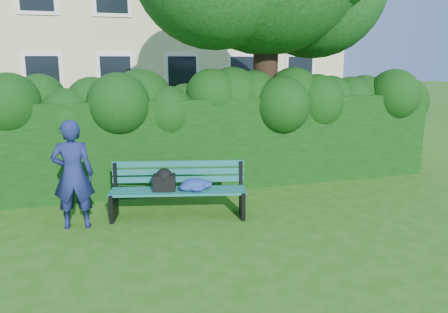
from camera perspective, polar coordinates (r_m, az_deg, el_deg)
name	(u,v)px	position (r m, az deg, el deg)	size (l,w,h in m)	color
ground	(235,222)	(7.02, 1.43, -8.61)	(80.00, 80.00, 0.00)	#2A5B11
hedge	(201,143)	(8.82, -3.00, 1.82)	(10.00, 1.00, 1.80)	black
park_bench	(180,187)	(7.16, -5.76, -4.00)	(2.25, 1.04, 0.89)	#0F4E48
man_reading	(73,175)	(6.96, -19.13, -2.26)	(0.61, 0.40, 1.68)	navy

